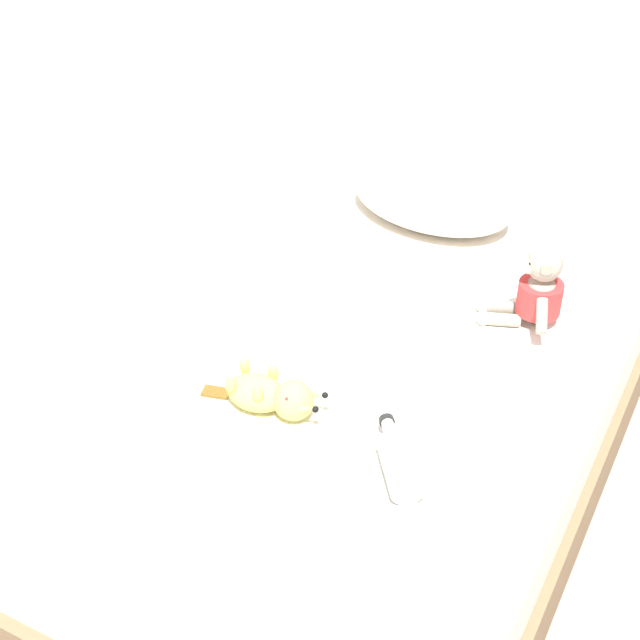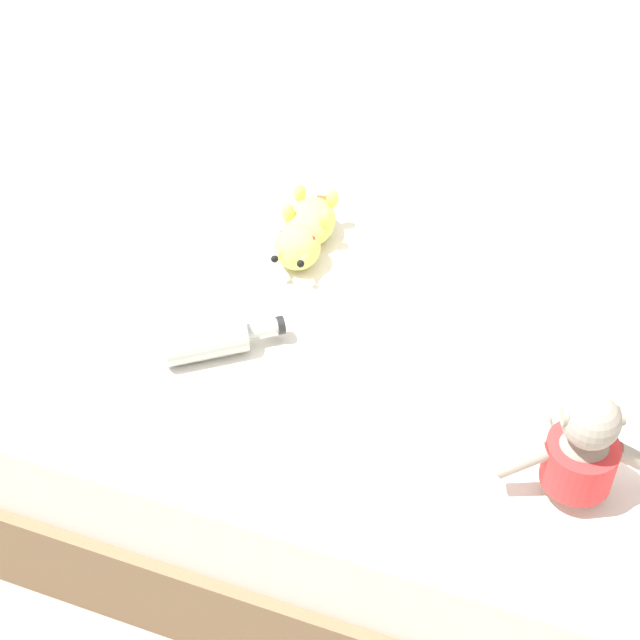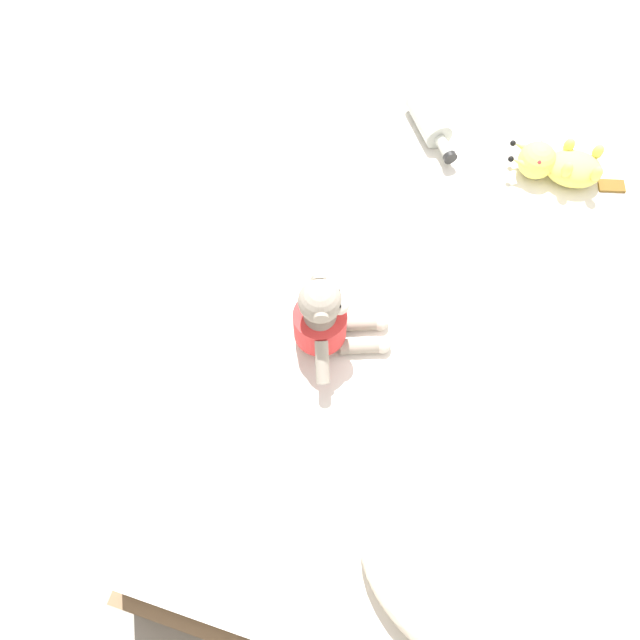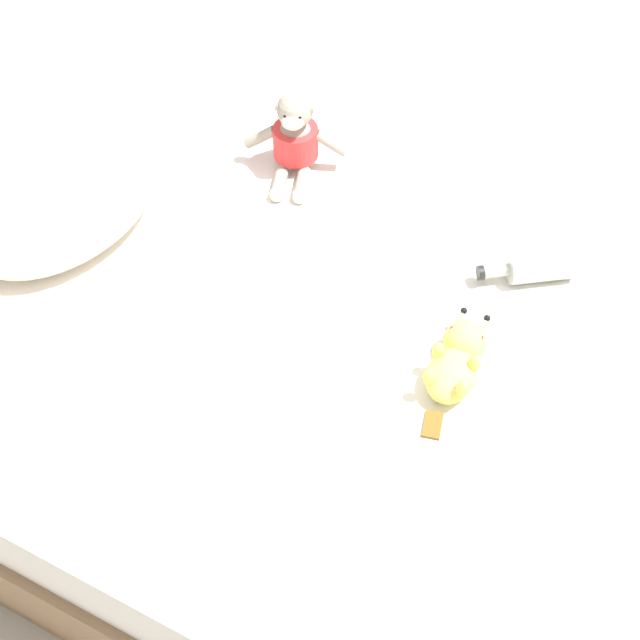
{
  "view_description": "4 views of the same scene",
  "coord_description": "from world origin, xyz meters",
  "px_view_note": "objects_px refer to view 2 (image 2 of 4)",
  "views": [
    {
      "loc": [
        0.96,
        -1.81,
        1.96
      ],
      "look_at": [
        0.0,
        0.0,
        0.49
      ],
      "focal_mm": 52.92,
      "sensor_mm": 36.0,
      "label": 1
    },
    {
      "loc": [
        1.61,
        0.28,
        1.84
      ],
      "look_at": [
        0.34,
        -0.18,
        0.54
      ],
      "focal_mm": 55.6,
      "sensor_mm": 36.0,
      "label": 2
    },
    {
      "loc": [
        0.29,
        0.99,
        1.86
      ],
      "look_at": [
        0.5,
        0.34,
        0.54
      ],
      "focal_mm": 37.3,
      "sensor_mm": 36.0,
      "label": 3
    },
    {
      "loc": [
        -1.23,
        -0.64,
        2.2
      ],
      "look_at": [
        0.0,
        0.0,
        0.49
      ],
      "focal_mm": 53.2,
      "sensor_mm": 36.0,
      "label": 4
    }
  ],
  "objects_px": {
    "bed": "(445,344)",
    "plush_yellow_creature": "(305,231)",
    "plush_monkey": "(580,451)",
    "glass_bottle": "(209,339)"
  },
  "relations": [
    {
      "from": "bed",
      "to": "plush_yellow_creature",
      "type": "xyz_separation_m",
      "value": [
        0.04,
        -0.33,
        0.27
      ]
    },
    {
      "from": "plush_yellow_creature",
      "to": "plush_monkey",
      "type": "bearing_deg",
      "value": 55.79
    },
    {
      "from": "plush_monkey",
      "to": "bed",
      "type": "bearing_deg",
      "value": -145.73
    },
    {
      "from": "glass_bottle",
      "to": "plush_yellow_creature",
      "type": "bearing_deg",
      "value": 170.39
    },
    {
      "from": "bed",
      "to": "glass_bottle",
      "type": "distance_m",
      "value": 0.62
    },
    {
      "from": "glass_bottle",
      "to": "bed",
      "type": "bearing_deg",
      "value": 136.19
    },
    {
      "from": "bed",
      "to": "plush_monkey",
      "type": "bearing_deg",
      "value": 34.27
    },
    {
      "from": "plush_monkey",
      "to": "plush_yellow_creature",
      "type": "height_order",
      "value": "plush_monkey"
    },
    {
      "from": "bed",
      "to": "glass_bottle",
      "type": "relative_size",
      "value": 8.96
    },
    {
      "from": "bed",
      "to": "plush_monkey",
      "type": "height_order",
      "value": "plush_monkey"
    }
  ]
}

